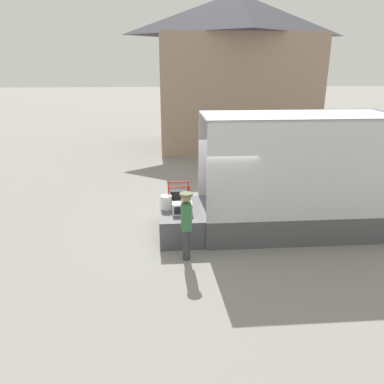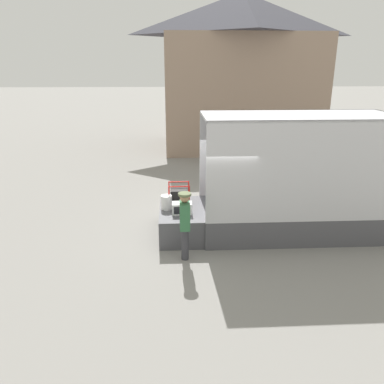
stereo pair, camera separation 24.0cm
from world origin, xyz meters
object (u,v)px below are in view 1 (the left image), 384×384
(orange_bucket, at_px, (166,202))
(worker_person, at_px, (186,219))
(portable_generator, at_px, (179,197))
(microwave, at_px, (182,208))
(box_truck, at_px, (349,198))

(orange_bucket, height_order, worker_person, worker_person)
(portable_generator, bearing_deg, orange_bucket, -138.04)
(orange_bucket, bearing_deg, microwave, -40.15)
(orange_bucket, relative_size, worker_person, 0.23)
(box_truck, xyz_separation_m, worker_person, (-4.79, -1.52, 0.12))
(portable_generator, bearing_deg, worker_person, -87.26)
(microwave, relative_size, worker_person, 0.31)
(worker_person, bearing_deg, portable_generator, 92.74)
(box_truck, relative_size, portable_generator, 11.56)
(box_truck, relative_size, microwave, 13.67)
(microwave, bearing_deg, worker_person, -88.09)
(portable_generator, distance_m, worker_person, 1.84)
(box_truck, bearing_deg, microwave, -175.67)
(worker_person, bearing_deg, microwave, 91.91)
(portable_generator, relative_size, worker_person, 0.36)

